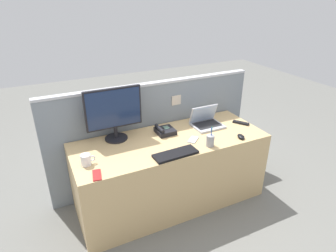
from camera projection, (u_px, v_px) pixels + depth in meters
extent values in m
plane|color=slate|center=(170.00, 199.00, 3.04)|extent=(10.00, 10.00, 0.00)
cube|color=tan|center=(170.00, 171.00, 2.89)|extent=(1.85, 0.72, 0.71)
cube|color=gray|center=(154.00, 135.00, 3.12)|extent=(2.25, 0.06, 1.14)
cube|color=#B7BAC1|center=(153.00, 83.00, 2.87)|extent=(2.25, 0.07, 0.02)
cube|color=pink|center=(131.00, 111.00, 2.84)|extent=(0.09, 0.01, 0.08)
cube|color=yellow|center=(201.00, 116.00, 3.25)|extent=(0.11, 0.01, 0.09)
cube|color=beige|center=(176.00, 100.00, 3.03)|extent=(0.11, 0.01, 0.10)
cylinder|color=black|center=(116.00, 138.00, 2.74)|extent=(0.21, 0.21, 0.02)
cylinder|color=black|center=(116.00, 132.00, 2.71)|extent=(0.04, 0.04, 0.12)
cube|color=black|center=(113.00, 108.00, 2.62)|extent=(0.53, 0.03, 0.38)
cube|color=#19284C|center=(114.00, 109.00, 2.61)|extent=(0.50, 0.01, 0.35)
cube|color=#B2B5BC|center=(208.00, 126.00, 2.98)|extent=(0.31, 0.24, 0.02)
cube|color=black|center=(207.00, 124.00, 2.99)|extent=(0.27, 0.17, 0.00)
cube|color=#B2B5BC|center=(203.00, 114.00, 3.02)|extent=(0.31, 0.07, 0.19)
cube|color=#9EB2D1|center=(204.00, 114.00, 3.01)|extent=(0.28, 0.06, 0.17)
cube|color=black|center=(165.00, 131.00, 2.84)|extent=(0.17, 0.18, 0.05)
cube|color=#4C6B5B|center=(166.00, 127.00, 2.86)|extent=(0.05, 0.06, 0.01)
cylinder|color=black|center=(160.00, 129.00, 2.80)|extent=(0.04, 0.16, 0.04)
cube|color=black|center=(176.00, 154.00, 2.47)|extent=(0.40, 0.16, 0.02)
ellipsoid|color=black|center=(241.00, 137.00, 2.75)|extent=(0.08, 0.11, 0.03)
cylinder|color=#99999E|center=(210.00, 141.00, 2.60)|extent=(0.07, 0.07, 0.11)
cylinder|color=#238438|center=(211.00, 134.00, 2.59)|extent=(0.03, 0.03, 0.14)
cylinder|color=blue|center=(211.00, 134.00, 2.58)|extent=(0.02, 0.02, 0.14)
cube|color=#B7BAC1|center=(193.00, 140.00, 2.72)|extent=(0.15, 0.14, 0.01)
cube|color=#B22323|center=(97.00, 175.00, 2.20)|extent=(0.09, 0.16, 0.01)
cube|color=black|center=(241.00, 123.00, 3.05)|extent=(0.13, 0.17, 0.02)
cylinder|color=white|center=(86.00, 160.00, 2.32)|extent=(0.08, 0.08, 0.09)
torus|color=white|center=(92.00, 158.00, 2.34)|extent=(0.05, 0.01, 0.05)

